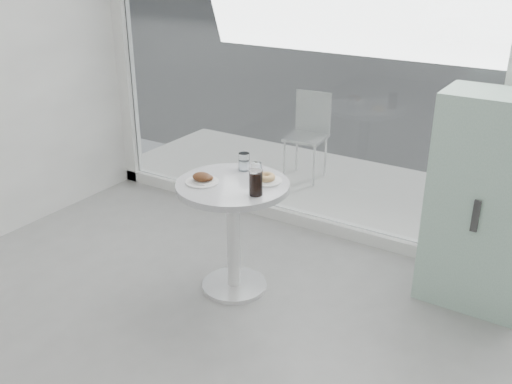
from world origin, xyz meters
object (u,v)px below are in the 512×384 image
Objects in this scene: main_table at (233,214)px; water_tumbler_b at (257,172)px; patio_chair at (309,130)px; mint_cabinet at (484,203)px; plate_donut at (266,179)px; cola_glass at (256,183)px; plate_fritter at (203,179)px; water_tumbler_a at (244,163)px.

main_table is 0.32m from water_tumbler_b.
main_table is 2.04m from patio_chair.
mint_cabinet is 2.25m from patio_chair.
patio_chair is (-1.85, 1.26, -0.17)m from mint_cabinet.
cola_glass reaches higher than plate_donut.
mint_cabinet is at bearing 34.96° from cola_glass.
plate_fritter is 1.95× the size of water_tumbler_b.
water_tumbler_a is at bearing 151.32° from water_tumbler_b.
main_table is at bearing 32.10° from plate_fritter.
cola_glass reaches higher than water_tumbler_b.
water_tumbler_a reaches higher than main_table.
plate_donut is (0.64, -1.86, 0.27)m from patio_chair.
patio_chair is 5.27× the size of cola_glass.
water_tumbler_a reaches higher than water_tumbler_b.
main_table is 1.56m from mint_cabinet.
main_table is 0.56× the size of mint_cabinet.
plate_fritter is (-0.16, -0.10, 0.25)m from main_table.
water_tumbler_a is (0.42, -1.76, 0.30)m from patio_chair.
water_tumbler_a is 1.10× the size of water_tumbler_b.
plate_donut is at bearing 105.27° from cola_glass.
plate_donut is 0.25m from water_tumbler_a.
water_tumbler_b is at bearing 120.97° from cola_glass.
cola_glass is at bearing -74.73° from plate_donut.
mint_cabinet is 11.52× the size of water_tumbler_a.
main_table is 6.46× the size of water_tumbler_a.
mint_cabinet is 1.42m from cola_glass.
plate_fritter reaches higher than main_table.
patio_chair reaches higher than plate_fritter.
patio_chair reaches higher than plate_donut.
plate_fritter is at bearing -147.90° from main_table.
plate_fritter is at bearing -151.16° from mint_cabinet.
main_table is 0.31m from plate_fritter.
plate_fritter is at bearing -144.96° from plate_donut.
cola_glass reaches higher than patio_chair.
patio_chair is at bearing 107.13° from water_tumbler_b.
water_tumbler_a is at bearing 133.12° from cola_glass.
plate_donut is 1.30× the size of cola_glass.
patio_chair is (-0.48, 1.98, -0.03)m from main_table.
main_table is 0.93× the size of patio_chair.
mint_cabinet reaches higher than patio_chair.
water_tumbler_b is at bearing 56.93° from main_table.
plate_fritter is at bearing -176.85° from cola_glass.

